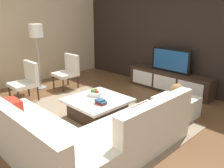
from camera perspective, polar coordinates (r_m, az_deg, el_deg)
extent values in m
plane|color=brown|center=(4.55, -3.51, -8.64)|extent=(14.00, 14.00, 0.00)
cube|color=black|center=(6.22, 15.63, 11.37)|extent=(6.40, 0.12, 2.80)
cube|color=#C6B28E|center=(6.94, -20.52, 11.51)|extent=(0.12, 5.20, 2.80)
cube|color=gray|center=(4.62, -4.34, -8.18)|extent=(3.31, 2.40, 0.01)
cube|color=#332319|center=(6.19, 13.36, 0.62)|extent=(2.21, 0.43, 0.50)
cube|color=white|center=(6.39, 7.16, 1.50)|extent=(0.62, 0.01, 0.35)
cube|color=white|center=(6.01, 12.22, 0.19)|extent=(0.62, 0.01, 0.35)
cube|color=white|center=(5.69, 17.91, -1.28)|extent=(0.62, 0.01, 0.35)
cube|color=black|center=(6.06, 13.72, 5.49)|extent=(1.05, 0.05, 0.58)
cube|color=#194C8C|center=(6.04, 13.57, 5.45)|extent=(0.94, 0.01, 0.48)
cube|color=silver|center=(3.68, -17.18, -12.78)|extent=(2.52, 0.85, 0.40)
cube|color=silver|center=(3.38, -22.85, -8.53)|extent=(2.52, 0.18, 0.40)
cube|color=silver|center=(3.77, 6.05, -11.25)|extent=(0.85, 1.58, 0.40)
cube|color=silver|center=(3.41, 10.64, -7.12)|extent=(0.18, 1.58, 0.40)
cube|color=red|center=(4.17, -22.48, -4.86)|extent=(0.36, 0.20, 0.22)
cube|color=red|center=(3.95, 9.82, -6.25)|extent=(0.60, 0.44, 0.06)
cube|color=#332319|center=(4.61, -3.44, -6.02)|extent=(0.83, 0.84, 0.33)
cube|color=white|center=(4.54, -3.48, -3.83)|extent=(1.03, 1.05, 0.05)
cylinder|color=#332319|center=(5.88, -23.09, -1.88)|extent=(0.04, 0.04, 0.38)
cylinder|color=#332319|center=(5.47, -21.24, -3.07)|extent=(0.04, 0.04, 0.38)
cylinder|color=#332319|center=(6.05, -19.17, -0.92)|extent=(0.04, 0.04, 0.38)
cylinder|color=#332319|center=(5.65, -17.10, -1.99)|extent=(0.04, 0.04, 0.38)
cube|color=silver|center=(5.70, -20.35, -0.14)|extent=(0.54, 0.53, 0.08)
cube|color=silver|center=(5.72, -18.60, 2.87)|extent=(0.54, 0.08, 0.45)
cylinder|color=#A5A5AA|center=(6.58, -16.44, -0.79)|extent=(0.28, 0.28, 0.02)
cylinder|color=#A5A5AA|center=(6.41, -16.95, 4.79)|extent=(0.03, 0.03, 1.29)
cylinder|color=white|center=(6.29, -17.61, 11.96)|extent=(0.33, 0.33, 0.32)
cube|color=silver|center=(4.78, 14.86, -5.30)|extent=(0.70, 0.70, 0.40)
cylinder|color=silver|center=(4.71, -4.03, -2.26)|extent=(0.28, 0.28, 0.07)
sphere|color=#B23326|center=(4.65, -3.62, -1.87)|extent=(0.08, 0.08, 0.08)
sphere|color=#4C8C33|center=(4.73, -3.92, -1.48)|extent=(0.08, 0.08, 0.08)
sphere|color=#4C8C33|center=(4.69, -4.52, -1.66)|extent=(0.09, 0.09, 0.09)
cylinder|color=#332319|center=(6.41, -13.71, 0.62)|extent=(0.04, 0.04, 0.38)
cylinder|color=#332319|center=(6.04, -11.46, -0.27)|extent=(0.04, 0.04, 0.38)
cylinder|color=#332319|center=(6.64, -10.43, 1.43)|extent=(0.04, 0.04, 0.38)
cylinder|color=#332319|center=(6.29, -8.08, 0.62)|extent=(0.04, 0.04, 0.38)
cube|color=silver|center=(6.29, -11.02, 2.28)|extent=(0.53, 0.53, 0.08)
cube|color=silver|center=(6.35, -9.48, 4.97)|extent=(0.53, 0.08, 0.45)
sphere|color=#997247|center=(4.66, 15.18, -1.53)|extent=(0.27, 0.27, 0.27)
cube|color=maroon|center=(4.30, -2.65, -4.52)|extent=(0.17, 0.14, 0.03)
cube|color=#2D516B|center=(4.28, -2.66, -4.17)|extent=(0.21, 0.12, 0.03)
cube|color=#2D516B|center=(4.28, -2.87, -3.80)|extent=(0.15, 0.14, 0.03)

